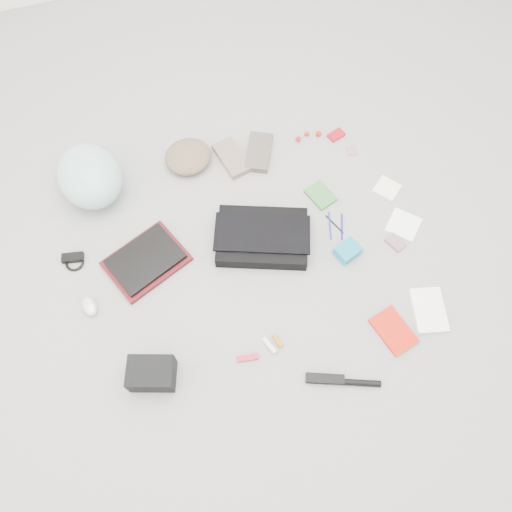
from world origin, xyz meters
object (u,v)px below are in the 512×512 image
object	(u,v)px
camera_bag	(152,374)
bike_helmet	(90,176)
laptop	(145,259)
accordion_wallet	(347,251)
messenger_bag	(262,237)
book_red	(393,331)

from	to	relation	value
camera_bag	bike_helmet	bearing A→B (deg)	112.22
laptop	accordion_wallet	size ratio (longest dim) A/B	2.90
messenger_bag	camera_bag	xyz separation A→B (m)	(-0.60, -0.45, 0.02)
book_red	camera_bag	bearing A→B (deg)	158.76
bike_helmet	book_red	world-z (taller)	bike_helmet
camera_bag	accordion_wallet	bearing A→B (deg)	34.49
messenger_bag	bike_helmet	xyz separation A→B (m)	(-0.67, 0.51, 0.07)
laptop	accordion_wallet	xyz separation A→B (m)	(0.86, -0.23, -0.01)
messenger_bag	camera_bag	world-z (taller)	camera_bag
laptop	accordion_wallet	world-z (taller)	accordion_wallet
book_red	accordion_wallet	distance (m)	0.40
accordion_wallet	laptop	bearing A→B (deg)	145.20
laptop	bike_helmet	xyz separation A→B (m)	(-0.15, 0.46, 0.08)
messenger_bag	accordion_wallet	distance (m)	0.38
bike_helmet	camera_bag	distance (m)	0.96
book_red	accordion_wallet	world-z (taller)	accordion_wallet
bike_helmet	accordion_wallet	world-z (taller)	bike_helmet
messenger_bag	laptop	size ratio (longest dim) A/B	1.35
book_red	accordion_wallet	size ratio (longest dim) A/B	1.81
laptop	camera_bag	size ratio (longest dim) A/B	1.66
bike_helmet	accordion_wallet	size ratio (longest dim) A/B	3.51
bike_helmet	messenger_bag	bearing A→B (deg)	-47.75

